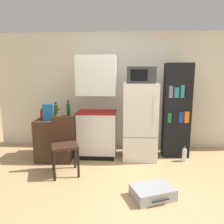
# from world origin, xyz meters

# --- Properties ---
(ground_plane) EXTENTS (24.00, 24.00, 0.00)m
(ground_plane) POSITION_xyz_m (0.00, 0.00, 0.00)
(ground_plane) COLOR tan
(wall_back) EXTENTS (6.40, 0.10, 2.44)m
(wall_back) POSITION_xyz_m (0.20, 2.00, 1.22)
(wall_back) COLOR silver
(wall_back) RESTS_ON ground_plane
(side_table) EXTENTS (0.65, 0.73, 0.77)m
(side_table) POSITION_xyz_m (-1.50, 1.23, 0.39)
(side_table) COLOR #422D1E
(side_table) RESTS_ON ground_plane
(kitchen_hutch) EXTENTS (0.74, 0.53, 1.93)m
(kitchen_hutch) POSITION_xyz_m (-0.73, 1.34, 0.90)
(kitchen_hutch) COLOR white
(kitchen_hutch) RESTS_ON ground_plane
(refrigerator) EXTENTS (0.62, 0.62, 1.43)m
(refrigerator) POSITION_xyz_m (0.08, 1.30, 0.71)
(refrigerator) COLOR white
(refrigerator) RESTS_ON ground_plane
(microwave) EXTENTS (0.51, 0.43, 0.29)m
(microwave) POSITION_xyz_m (0.08, 1.30, 1.57)
(microwave) COLOR #333333
(microwave) RESTS_ON refrigerator
(bookshelf) EXTENTS (0.50, 0.32, 1.79)m
(bookshelf) POSITION_xyz_m (0.79, 1.45, 0.90)
(bookshelf) COLOR black
(bookshelf) RESTS_ON ground_plane
(bottle_amber_beer) EXTENTS (0.06, 0.06, 0.15)m
(bottle_amber_beer) POSITION_xyz_m (-1.42, 1.01, 0.83)
(bottle_amber_beer) COLOR brown
(bottle_amber_beer) RESTS_ON side_table
(bottle_milk_white) EXTENTS (0.07, 0.07, 0.16)m
(bottle_milk_white) POSITION_xyz_m (-1.44, 1.26, 0.84)
(bottle_milk_white) COLOR white
(bottle_milk_white) RESTS_ON side_table
(bottle_green_tall) EXTENTS (0.07, 0.07, 0.32)m
(bottle_green_tall) POSITION_xyz_m (-1.29, 1.36, 0.91)
(bottle_green_tall) COLOR #1E6028
(bottle_green_tall) RESTS_ON side_table
(bottle_ketchup_red) EXTENTS (0.07, 0.07, 0.20)m
(bottle_ketchup_red) POSITION_xyz_m (-1.72, 1.13, 0.86)
(bottle_ketchup_red) COLOR #AD1914
(bottle_ketchup_red) RESTS_ON side_table
(bottle_olive_oil) EXTENTS (0.08, 0.08, 0.29)m
(bottle_olive_oil) POSITION_xyz_m (-1.52, 1.31, 0.89)
(bottle_olive_oil) COLOR #566619
(bottle_olive_oil) RESTS_ON side_table
(bowl) EXTENTS (0.17, 0.17, 0.05)m
(bowl) POSITION_xyz_m (-1.68, 1.43, 0.80)
(bowl) COLOR silver
(bowl) RESTS_ON side_table
(cereal_box) EXTENTS (0.19, 0.07, 0.30)m
(cereal_box) POSITION_xyz_m (-1.56, 1.01, 0.92)
(cereal_box) COLOR #1E66A8
(cereal_box) RESTS_ON side_table
(chair) EXTENTS (0.52, 0.52, 0.92)m
(chair) POSITION_xyz_m (-1.18, 0.60, 0.55)
(chair) COLOR black
(chair) RESTS_ON ground_plane
(suitcase_large_flat) EXTENTS (0.63, 0.54, 0.15)m
(suitcase_large_flat) POSITION_xyz_m (0.18, -0.08, 0.08)
(suitcase_large_flat) COLOR #99999E
(suitcase_large_flat) RESTS_ON ground_plane
(water_bottle_front) EXTENTS (0.08, 0.08, 0.29)m
(water_bottle_front) POSITION_xyz_m (0.90, 1.15, 0.12)
(water_bottle_front) COLOR silver
(water_bottle_front) RESTS_ON ground_plane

